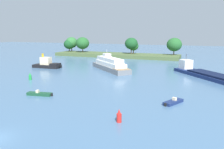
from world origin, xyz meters
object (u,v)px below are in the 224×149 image
cargo_barge (215,76)px  white_riverboat (110,65)px  channel_buoy_red (119,116)px  tugboat (47,64)px  small_motorboat (40,94)px  channel_buoy_green (30,77)px  fishing_skiff (173,102)px

cargo_barge → white_riverboat: 31.26m
channel_buoy_red → white_riverboat: bearing=113.7°
white_riverboat → tugboat: white_riverboat is taller
small_motorboat → tugboat: tugboat is taller
cargo_barge → channel_buoy_green: bearing=-158.1°
cargo_barge → tugboat: (-53.02, 0.13, 0.42)m
small_motorboat → channel_buoy_red: (18.93, -6.74, 0.51)m
fishing_skiff → channel_buoy_red: 12.63m
white_riverboat → channel_buoy_green: white_riverboat is taller
small_motorboat → tugboat: size_ratio=0.52×
white_riverboat → channel_buoy_red: (17.21, -39.23, -0.96)m
white_riverboat → channel_buoy_red: 42.85m
small_motorboat → white_riverboat: size_ratio=0.29×
cargo_barge → white_riverboat: (-31.03, 3.65, 0.96)m
fishing_skiff → channel_buoy_green: bearing=169.9°
cargo_barge → channel_buoy_green: size_ratio=14.90×
tugboat → channel_buoy_green: size_ratio=5.33×
small_motorboat → channel_buoy_green: (-11.86, 10.91, 0.51)m
cargo_barge → white_riverboat: size_ratio=1.58×
fishing_skiff → channel_buoy_red: (-5.97, -11.12, 0.53)m
fishing_skiff → small_motorboat: bearing=-170.0°
channel_buoy_red → channel_buoy_green: (-30.78, 17.65, 0.00)m
cargo_barge → white_riverboat: bearing=173.3°
channel_buoy_red → channel_buoy_green: 35.48m
cargo_barge → fishing_skiff: cargo_barge is taller
channel_buoy_red → small_motorboat: bearing=160.4°
small_motorboat → fishing_skiff: (24.89, 4.37, -0.01)m
small_motorboat → channel_buoy_red: size_ratio=2.79×
cargo_barge → channel_buoy_red: cargo_barge is taller
channel_buoy_red → tugboat: bearing=137.7°
white_riverboat → cargo_barge: bearing=-6.7°
fishing_skiff → cargo_barge: bearing=72.2°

